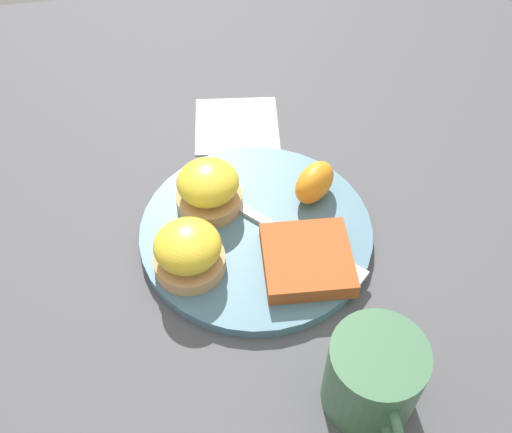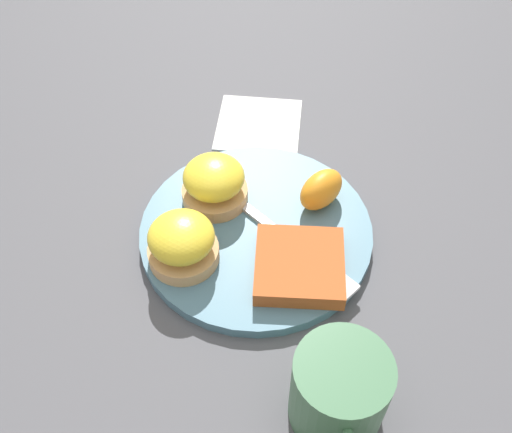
# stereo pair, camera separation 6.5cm
# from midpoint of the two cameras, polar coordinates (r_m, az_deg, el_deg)

# --- Properties ---
(ground_plane) EXTENTS (1.10, 1.10, 0.00)m
(ground_plane) POSITION_cam_midpoint_polar(r_m,az_deg,el_deg) (0.68, -2.75, -2.00)
(ground_plane) COLOR #4C4C51
(plate) EXTENTS (0.26, 0.26, 0.01)m
(plate) POSITION_cam_midpoint_polar(r_m,az_deg,el_deg) (0.68, -2.77, -1.63)
(plate) COLOR slate
(plate) RESTS_ON ground_plane
(sandwich_benedict_left) EXTENTS (0.08, 0.08, 0.06)m
(sandwich_benedict_left) POSITION_cam_midpoint_polar(r_m,az_deg,el_deg) (0.68, -7.33, 2.57)
(sandwich_benedict_left) COLOR tan
(sandwich_benedict_left) RESTS_ON plate
(sandwich_benedict_right) EXTENTS (0.08, 0.08, 0.06)m
(sandwich_benedict_right) POSITION_cam_midpoint_polar(r_m,az_deg,el_deg) (0.62, -9.47, -3.47)
(sandwich_benedict_right) COLOR tan
(sandwich_benedict_right) RESTS_ON plate
(hashbrown_patty) EXTENTS (0.10, 0.10, 0.02)m
(hashbrown_patty) POSITION_cam_midpoint_polar(r_m,az_deg,el_deg) (0.63, 1.95, -4.31)
(hashbrown_patty) COLOR #B25023
(hashbrown_patty) RESTS_ON plate
(orange_wedge) EXTENTS (0.07, 0.07, 0.04)m
(orange_wedge) POSITION_cam_midpoint_polar(r_m,az_deg,el_deg) (0.69, 2.89, 3.11)
(orange_wedge) COLOR orange
(orange_wedge) RESTS_ON plate
(fork) EXTENTS (0.16, 0.15, 0.00)m
(fork) POSITION_cam_midpoint_polar(r_m,az_deg,el_deg) (0.65, 0.83, -2.58)
(fork) COLOR silver
(fork) RESTS_ON plate
(cup) EXTENTS (0.11, 0.09, 0.09)m
(cup) POSITION_cam_midpoint_polar(r_m,az_deg,el_deg) (0.55, 7.67, -15.19)
(cup) COLOR #42704C
(cup) RESTS_ON ground_plane
(napkin) EXTENTS (0.12, 0.12, 0.00)m
(napkin) POSITION_cam_midpoint_polar(r_m,az_deg,el_deg) (0.81, -4.19, 8.60)
(napkin) COLOR white
(napkin) RESTS_ON ground_plane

